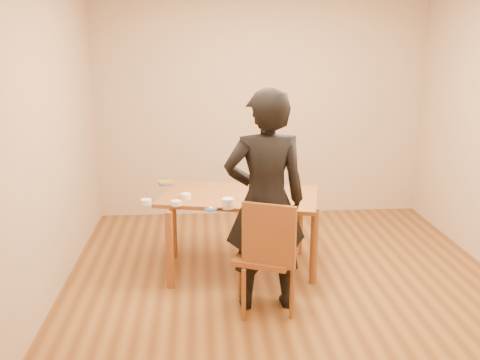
{
  "coord_description": "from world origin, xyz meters",
  "views": [
    {
      "loc": [
        -0.74,
        -4.22,
        2.14
      ],
      "look_at": [
        -0.39,
        0.47,
        0.9
      ],
      "focal_mm": 40.0,
      "sensor_mm": 36.0,
      "label": 1
    }
  ],
  "objects": [
    {
      "name": "room_shell",
      "position": [
        0.0,
        0.34,
        1.35
      ],
      "size": [
        4.0,
        4.5,
        2.7
      ],
      "color": "brown",
      "rests_on": "ground"
    },
    {
      "name": "dining_table",
      "position": [
        -0.39,
        0.52,
        0.73
      ],
      "size": [
        1.58,
        1.15,
        0.04
      ],
      "primitive_type": "cube",
      "rotation": [
        0.0,
        0.0,
        -0.23
      ],
      "color": "brown",
      "rests_on": "floor"
    },
    {
      "name": "dining_chair",
      "position": [
        -0.24,
        -0.26,
        0.45
      ],
      "size": [
        0.58,
        0.58,
        0.04
      ],
      "primitive_type": "cube",
      "rotation": [
        0.0,
        0.0,
        -0.4
      ],
      "color": "brown",
      "rests_on": "floor"
    },
    {
      "name": "cake_plate",
      "position": [
        -0.16,
        0.55,
        0.76
      ],
      "size": [
        0.26,
        0.26,
        0.02
      ],
      "primitive_type": "cylinder",
      "color": "red",
      "rests_on": "dining_table"
    },
    {
      "name": "cake",
      "position": [
        -0.16,
        0.55,
        0.8
      ],
      "size": [
        0.21,
        0.21,
        0.07
      ],
      "primitive_type": "cylinder",
      "color": "white",
      "rests_on": "cake_plate"
    },
    {
      "name": "frosting_dome",
      "position": [
        -0.16,
        0.55,
        0.85
      ],
      "size": [
        0.21,
        0.21,
        0.03
      ],
      "primitive_type": "ellipsoid",
      "color": "white",
      "rests_on": "cake"
    },
    {
      "name": "frosting_tub",
      "position": [
        -0.52,
        0.1,
        0.79
      ],
      "size": [
        0.1,
        0.1,
        0.09
      ],
      "primitive_type": "cylinder",
      "color": "white",
      "rests_on": "dining_table"
    },
    {
      "name": "frosting_lid",
      "position": [
        -0.67,
        0.08,
        0.75
      ],
      "size": [
        0.11,
        0.11,
        0.01
      ],
      "primitive_type": "cylinder",
      "color": "#163D93",
      "rests_on": "dining_table"
    },
    {
      "name": "frosting_dollop",
      "position": [
        -0.67,
        0.08,
        0.77
      ],
      "size": [
        0.04,
        0.04,
        0.02
      ],
      "primitive_type": "ellipsoid",
      "color": "white",
      "rests_on": "frosting_lid"
    },
    {
      "name": "ramekin_green",
      "position": [
        -0.96,
        0.22,
        0.77
      ],
      "size": [
        0.09,
        0.09,
        0.04
      ],
      "primitive_type": "cylinder",
      "color": "white",
      "rests_on": "dining_table"
    },
    {
      "name": "ramekin_yellow",
      "position": [
        -0.88,
        0.43,
        0.77
      ],
      "size": [
        0.09,
        0.09,
        0.04
      ],
      "primitive_type": "cylinder",
      "color": "white",
      "rests_on": "dining_table"
    },
    {
      "name": "ramekin_multi",
      "position": [
        -1.23,
        0.28,
        0.77
      ],
      "size": [
        0.09,
        0.09,
        0.04
      ],
      "primitive_type": "cylinder",
      "color": "white",
      "rests_on": "dining_table"
    },
    {
      "name": "candy_box_pink",
      "position": [
        -1.09,
        0.9,
        0.76
      ],
      "size": [
        0.15,
        0.1,
        0.02
      ],
      "primitive_type": "cube",
      "rotation": [
        0.0,
        0.0,
        0.25
      ],
      "color": "#D03176",
      "rests_on": "dining_table"
    },
    {
      "name": "candy_box_green",
      "position": [
        -1.1,
        0.9,
        0.78
      ],
      "size": [
        0.16,
        0.13,
        0.02
      ],
      "primitive_type": "cube",
      "rotation": [
        0.0,
        0.0,
        0.44
      ],
      "color": "green",
      "rests_on": "candy_box_pink"
    },
    {
      "name": "spatula",
      "position": [
        -0.59,
        0.08,
        0.75
      ],
      "size": [
        0.15,
        0.07,
        0.01
      ],
      "primitive_type": "cube",
      "rotation": [
        0.0,
        0.0,
        0.37
      ],
      "color": "black",
      "rests_on": "dining_table"
    },
    {
      "name": "person",
      "position": [
        -0.24,
        -0.21,
        0.9
      ],
      "size": [
        0.68,
        0.46,
        1.8
      ],
      "primitive_type": "imported",
      "rotation": [
        0.0,
        0.0,
        3.19
      ],
      "color": "black",
      "rests_on": "floor"
    }
  ]
}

